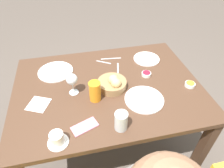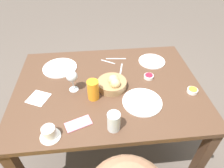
% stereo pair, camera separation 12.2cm
% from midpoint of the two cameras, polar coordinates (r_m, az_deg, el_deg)
% --- Properties ---
extents(ground_plane, '(10.00, 10.00, 0.00)m').
position_cam_midpoint_polar(ground_plane, '(1.97, -2.80, -16.56)').
color(ground_plane, '#564C44').
extents(dining_table, '(1.31, 0.96, 0.73)m').
position_cam_midpoint_polar(dining_table, '(1.48, -3.59, -3.19)').
color(dining_table, '#4C3323').
rests_on(dining_table, ground_plane).
extents(bread_basket, '(0.20, 0.20, 0.11)m').
position_cam_midpoint_polar(bread_basket, '(1.37, -2.37, 0.02)').
color(bread_basket, '#99754C').
rests_on(bread_basket, dining_table).
extents(plate_near_left, '(0.21, 0.21, 0.01)m').
position_cam_midpoint_polar(plate_near_left, '(1.69, 7.80, 7.07)').
color(plate_near_left, white).
rests_on(plate_near_left, dining_table).
extents(plate_near_right, '(0.26, 0.26, 0.01)m').
position_cam_midpoint_polar(plate_near_right, '(1.61, -17.93, 3.33)').
color(plate_near_right, white).
rests_on(plate_near_right, dining_table).
extents(plate_far_center, '(0.26, 0.26, 0.01)m').
position_cam_midpoint_polar(plate_far_center, '(1.32, 6.57, -4.47)').
color(plate_far_center, white).
rests_on(plate_far_center, dining_table).
extents(juice_glass, '(0.08, 0.08, 0.14)m').
position_cam_midpoint_polar(juice_glass, '(1.28, -7.62, -2.19)').
color(juice_glass, orange).
rests_on(juice_glass, dining_table).
extents(water_tumbler, '(0.07, 0.07, 0.12)m').
position_cam_midpoint_polar(water_tumbler, '(1.12, -0.63, -10.68)').
color(water_tumbler, silver).
rests_on(water_tumbler, dining_table).
extents(wine_glass, '(0.08, 0.08, 0.16)m').
position_cam_midpoint_polar(wine_glass, '(1.32, -13.99, 1.03)').
color(wine_glass, silver).
rests_on(wine_glass, dining_table).
extents(coffee_cup, '(0.11, 0.11, 0.07)m').
position_cam_midpoint_polar(coffee_cup, '(1.14, -18.48, -14.81)').
color(coffee_cup, white).
rests_on(coffee_cup, dining_table).
extents(jam_bowl_berry, '(0.07, 0.07, 0.03)m').
position_cam_midpoint_polar(jam_bowl_berry, '(1.51, 7.52, 2.80)').
color(jam_bowl_berry, white).
rests_on(jam_bowl_berry, dining_table).
extents(jam_bowl_honey, '(0.07, 0.07, 0.03)m').
position_cam_midpoint_polar(jam_bowl_honey, '(1.48, 19.23, -0.21)').
color(jam_bowl_honey, white).
rests_on(jam_bowl_honey, dining_table).
extents(fork_silver, '(0.05, 0.17, 0.00)m').
position_cam_midpoint_polar(fork_silver, '(1.56, -0.54, 4.12)').
color(fork_silver, '#B7B7BC').
rests_on(fork_silver, dining_table).
extents(knife_silver, '(0.17, 0.03, 0.00)m').
position_cam_midpoint_polar(knife_silver, '(1.69, -2.39, 7.21)').
color(knife_silver, '#B7B7BC').
rests_on(knife_silver, dining_table).
extents(spoon_coffee, '(0.11, 0.08, 0.00)m').
position_cam_midpoint_polar(spoon_coffee, '(1.65, -4.55, 6.17)').
color(spoon_coffee, '#B7B7BC').
rests_on(spoon_coffee, dining_table).
extents(napkin, '(0.17, 0.17, 0.00)m').
position_cam_midpoint_polar(napkin, '(1.39, -22.67, -5.48)').
color(napkin, white).
rests_on(napkin, dining_table).
extents(cell_phone, '(0.17, 0.12, 0.01)m').
position_cam_midpoint_polar(cell_phone, '(1.18, -10.80, -12.00)').
color(cell_phone, pink).
rests_on(cell_phone, dining_table).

